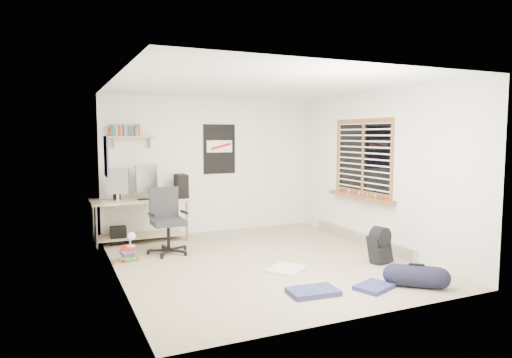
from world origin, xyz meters
name	(u,v)px	position (x,y,z in m)	size (l,w,h in m)	color
floor	(262,262)	(0.00, 0.00, -0.01)	(4.00, 4.50, 0.01)	gray
ceiling	(263,85)	(0.00, 0.00, 2.50)	(4.00, 4.50, 0.01)	white
back_wall	(212,165)	(0.00, 2.25, 1.25)	(4.00, 0.01, 2.50)	silver
left_wall	(116,181)	(-2.00, 0.00, 1.25)	(0.01, 4.50, 2.50)	silver
right_wall	(376,170)	(2.00, 0.00, 1.25)	(0.01, 4.50, 2.50)	silver
desk	(140,220)	(-1.38, 2.00, 0.36)	(1.59, 0.70, 0.73)	tan
monitor_left	(118,188)	(-1.75, 1.88, 0.94)	(0.38, 0.10, 0.42)	#9E9FA3
monitor_right	(147,185)	(-1.26, 2.00, 0.96)	(0.41, 0.10, 0.46)	#9C9CA1
pc_tower	(181,186)	(-0.68, 1.90, 0.93)	(0.18, 0.39, 0.40)	black
keyboard	(149,199)	(-1.25, 1.88, 0.74)	(0.36, 0.13, 0.02)	black
speaker_left	(117,195)	(-1.75, 1.99, 0.82)	(0.10, 0.10, 0.19)	black
speaker_right	(172,194)	(-0.89, 1.71, 0.81)	(0.09, 0.09, 0.17)	black
office_chair	(168,222)	(-1.13, 0.99, 0.49)	(0.66, 0.66, 1.01)	#28272A
wall_shelf	(132,137)	(-1.45, 2.14, 1.78)	(0.80, 0.22, 0.24)	tan
poster_back_wall	(219,149)	(0.15, 2.23, 1.55)	(0.62, 0.03, 0.92)	black
poster_left_wall	(106,156)	(-1.99, 1.20, 1.50)	(0.02, 0.42, 0.60)	navy
window	(362,157)	(1.95, 0.30, 1.45)	(0.10, 1.50, 1.26)	brown
baseboard_heater	(361,238)	(1.96, 0.30, 0.09)	(0.08, 2.50, 0.18)	#B7B2A8
backpack	(380,249)	(1.50, -0.74, 0.20)	(0.31, 0.24, 0.41)	black
duffel_bag	(416,276)	(1.20, -1.77, 0.14)	(0.27, 0.27, 0.52)	black
tshirt	(287,269)	(0.10, -0.56, 0.02)	(0.49, 0.42, 0.04)	silver
jeans_a	(313,292)	(-0.05, -1.47, 0.03)	(0.56, 0.36, 0.06)	navy
jeans_b	(374,287)	(0.70, -1.62, 0.03)	(0.44, 0.33, 0.05)	navy
book_stack	(129,251)	(-1.75, 0.78, 0.15)	(0.47, 0.38, 0.32)	brown
desk_lamp	(130,235)	(-1.73, 0.76, 0.38)	(0.13, 0.21, 0.21)	silver
subwoofer	(118,235)	(-1.75, 1.96, 0.14)	(0.25, 0.25, 0.28)	black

